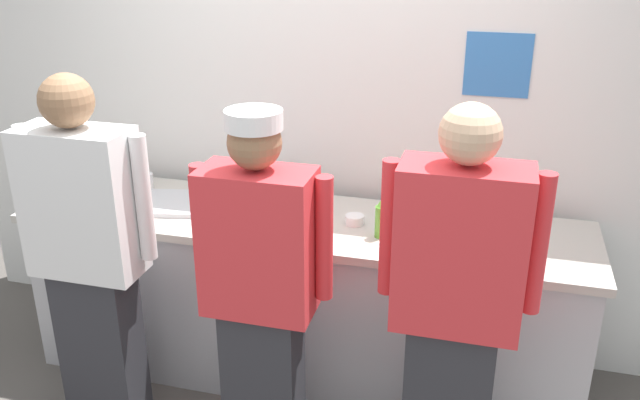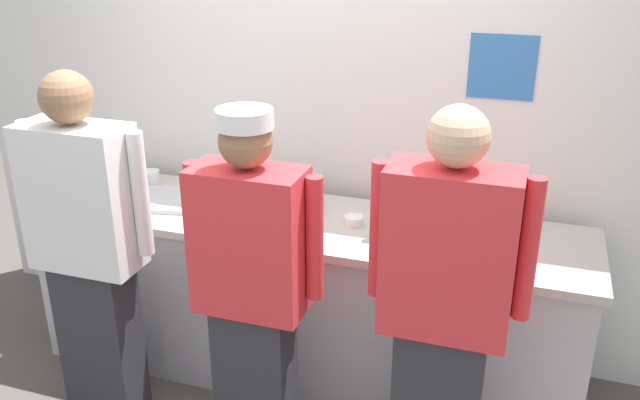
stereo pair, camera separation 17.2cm
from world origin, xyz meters
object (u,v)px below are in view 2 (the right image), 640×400
(chef_center, at_px, (252,288))
(sheet_tray, at_px, (183,200))
(ramekin_red_sauce, at_px, (354,220))
(chef_near_left, at_px, (89,248))
(chefs_knife, at_px, (487,252))
(squeeze_bottle_secondary, at_px, (378,221))
(squeeze_bottle_primary, at_px, (403,235))
(mixing_bowl_steel, at_px, (275,201))
(chef_far_right, at_px, (444,310))
(deli_cup, at_px, (152,178))
(plate_stack_front, at_px, (120,188))
(ramekin_yellow_sauce, at_px, (431,230))

(chef_center, bearing_deg, sheet_tray, 136.19)
(ramekin_red_sauce, bearing_deg, chef_center, -111.13)
(chef_near_left, distance_m, chefs_knife, 1.77)
(squeeze_bottle_secondary, bearing_deg, squeeze_bottle_primary, -39.50)
(chef_near_left, height_order, mixing_bowl_steel, chef_near_left)
(chef_far_right, xyz_separation_m, chefs_knife, (0.11, 0.52, 0.01))
(squeeze_bottle_primary, relative_size, deli_cup, 2.11)
(plate_stack_front, height_order, chefs_knife, plate_stack_front)
(squeeze_bottle_secondary, bearing_deg, ramekin_yellow_sauce, 28.74)
(chef_center, bearing_deg, chef_far_right, 1.58)
(chefs_knife, bearing_deg, chef_near_left, -163.13)
(squeeze_bottle_primary, bearing_deg, ramekin_red_sauce, 141.73)
(plate_stack_front, bearing_deg, ramekin_yellow_sauce, 0.19)
(chef_center, bearing_deg, chefs_knife, 31.37)
(squeeze_bottle_secondary, bearing_deg, plate_stack_front, 175.42)
(deli_cup, bearing_deg, plate_stack_front, -122.90)
(squeeze_bottle_secondary, xyz_separation_m, chefs_knife, (0.49, 0.00, -0.08))
(ramekin_red_sauce, bearing_deg, plate_stack_front, 179.70)
(mixing_bowl_steel, distance_m, sheet_tray, 0.50)
(chef_far_right, xyz_separation_m, squeeze_bottle_secondary, (-0.39, 0.52, 0.10))
(mixing_bowl_steel, bearing_deg, chef_near_left, -134.93)
(chef_near_left, distance_m, squeeze_bottle_primary, 1.40)
(chef_far_right, bearing_deg, sheet_tray, 156.89)
(chef_far_right, height_order, sheet_tray, chef_far_right)
(chef_center, distance_m, squeeze_bottle_secondary, 0.68)
(squeeze_bottle_primary, distance_m, ramekin_red_sauce, 0.37)
(squeeze_bottle_secondary, bearing_deg, chef_far_right, -53.28)
(mixing_bowl_steel, bearing_deg, chef_far_right, -34.28)
(chef_near_left, bearing_deg, ramekin_red_sauce, 30.43)
(chef_center, height_order, mixing_bowl_steel, chef_center)
(chef_center, relative_size, plate_stack_front, 8.14)
(deli_cup, distance_m, chefs_knife, 1.86)
(mixing_bowl_steel, bearing_deg, chef_center, -75.97)
(chef_near_left, xyz_separation_m, plate_stack_front, (-0.25, 0.63, 0.03))
(mixing_bowl_steel, xyz_separation_m, squeeze_bottle_primary, (0.70, -0.25, 0.03))
(squeeze_bottle_secondary, distance_m, ramekin_red_sauce, 0.19)
(plate_stack_front, xyz_separation_m, ramekin_red_sauce, (1.31, -0.01, -0.01))
(deli_cup, bearing_deg, mixing_bowl_steel, -10.24)
(ramekin_yellow_sauce, bearing_deg, chefs_knife, -23.66)
(chef_far_right, height_order, mixing_bowl_steel, chef_far_right)
(chef_near_left, bearing_deg, chefs_knife, 16.87)
(ramekin_red_sauce, height_order, deli_cup, deli_cup)
(sheet_tray, distance_m, chefs_knife, 1.56)
(plate_stack_front, relative_size, ramekin_yellow_sauce, 2.34)
(ramekin_yellow_sauce, relative_size, deli_cup, 0.94)
(ramekin_yellow_sauce, distance_m, deli_cup, 1.58)
(chef_near_left, relative_size, chefs_knife, 6.18)
(chef_near_left, distance_m, squeeze_bottle_secondary, 1.31)
(ramekin_yellow_sauce, xyz_separation_m, chefs_knife, (0.27, -0.12, -0.01))
(chef_far_right, bearing_deg, chef_near_left, 179.76)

